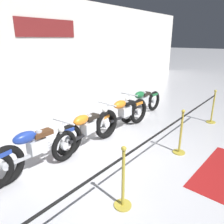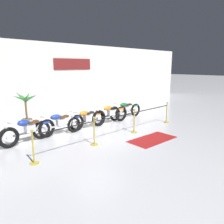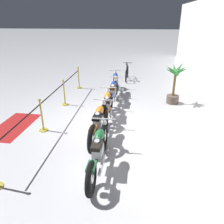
# 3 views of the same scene
# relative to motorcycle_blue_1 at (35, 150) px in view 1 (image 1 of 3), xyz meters

# --- Properties ---
(ground_plane) EXTENTS (120.00, 120.00, 0.00)m
(ground_plane) POSITION_rel_motorcycle_blue_1_xyz_m (1.42, -0.57, -0.47)
(ground_plane) COLOR silver
(motorcycle_blue_1) EXTENTS (2.36, 0.62, 0.94)m
(motorcycle_blue_1) POSITION_rel_motorcycle_blue_1_xyz_m (0.00, 0.00, 0.00)
(motorcycle_blue_1) COLOR black
(motorcycle_blue_1) RESTS_ON ground
(motorcycle_orange_2) EXTENTS (2.15, 0.62, 0.92)m
(motorcycle_orange_2) POSITION_rel_motorcycle_blue_1_xyz_m (1.33, -0.06, -0.01)
(motorcycle_orange_2) COLOR black
(motorcycle_orange_2) RESTS_ON ground
(motorcycle_orange_3) EXTENTS (2.22, 0.62, 0.97)m
(motorcycle_orange_3) POSITION_rel_motorcycle_blue_1_xyz_m (2.75, -0.12, 0.01)
(motorcycle_orange_3) COLOR black
(motorcycle_orange_3) RESTS_ON ground
(motorcycle_green_4) EXTENTS (2.33, 0.62, 0.94)m
(motorcycle_green_4) POSITION_rel_motorcycle_blue_1_xyz_m (4.10, 0.11, -0.00)
(motorcycle_green_4) COLOR black
(motorcycle_green_4) RESTS_ON ground
(stanchion_far_left) EXTENTS (7.04, 0.28, 1.05)m
(stanchion_far_left) POSITION_rel_motorcycle_blue_1_xyz_m (0.25, -1.92, 0.22)
(stanchion_far_left) COLOR gold
(stanchion_far_left) RESTS_ON ground
(stanchion_mid_left) EXTENTS (0.28, 0.28, 1.05)m
(stanchion_mid_left) POSITION_rel_motorcycle_blue_1_xyz_m (0.29, -1.92, -0.11)
(stanchion_mid_left) COLOR gold
(stanchion_mid_left) RESTS_ON ground
(stanchion_mid_right) EXTENTS (0.28, 0.28, 1.05)m
(stanchion_mid_right) POSITION_rel_motorcycle_blue_1_xyz_m (2.48, -1.92, -0.11)
(stanchion_mid_right) COLOR gold
(stanchion_mid_right) RESTS_ON ground
(stanchion_far_right) EXTENTS (0.28, 0.28, 1.05)m
(stanchion_far_right) POSITION_rel_motorcycle_blue_1_xyz_m (4.97, -1.92, -0.11)
(stanchion_far_right) COLOR gold
(stanchion_far_right) RESTS_ON ground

